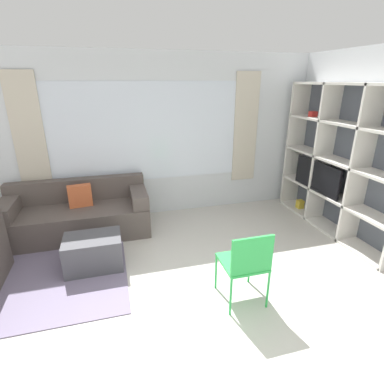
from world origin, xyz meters
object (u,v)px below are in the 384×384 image
shelving_unit (341,162)px  folding_chair (246,262)px  couch_main (79,215)px  ottoman (94,252)px

shelving_unit → folding_chair: bearing=-149.4°
shelving_unit → couch_main: bearing=167.0°
couch_main → ottoman: bearing=-76.8°
shelving_unit → ottoman: (-3.66, -0.13, -0.88)m
shelving_unit → ottoman: bearing=-178.0°
couch_main → ottoman: 1.06m
ottoman → folding_chair: (1.56, -1.12, 0.30)m
folding_chair → couch_main: bearing=-49.9°
shelving_unit → ottoman: size_ratio=3.39×
ottoman → folding_chair: 1.94m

